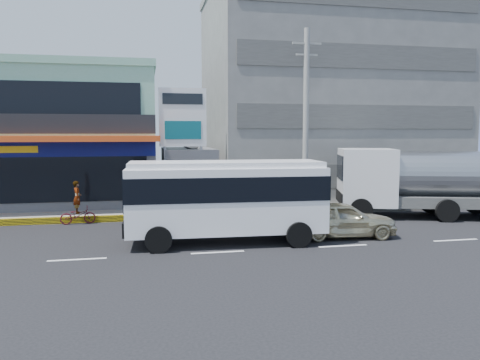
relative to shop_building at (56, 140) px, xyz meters
name	(u,v)px	position (x,y,z in m)	size (l,w,h in m)	color
ground	(218,252)	(8.00, -13.95, -4.00)	(120.00, 120.00, 0.00)	black
sidewalk	(277,206)	(13.00, -4.45, -3.85)	(70.00, 5.00, 0.30)	gray
shop_building	(56,140)	(0.00, 0.00, 0.00)	(12.40, 11.70, 8.00)	#4E4D53
concrete_building	(324,97)	(18.00, 1.05, 3.00)	(16.00, 12.00, 14.00)	gray
gap_structure	(188,177)	(8.00, -1.95, -2.25)	(3.00, 6.00, 3.50)	#4E4D53
satellite_dish	(189,148)	(8.00, -2.95, -0.42)	(1.50, 1.50, 0.15)	slate
billboard	(183,124)	(7.50, -4.75, 0.93)	(2.60, 0.18, 6.90)	gray
utility_pole_near	(306,120)	(14.00, -6.55, 1.15)	(1.60, 0.30, 10.00)	#999993
minibus	(226,194)	(8.58, -12.45, -2.03)	(8.00, 3.05, 3.30)	white
sedan	(341,219)	(13.56, -12.45, -3.22)	(1.84, 4.58, 1.56)	beige
tanker_truck	(421,181)	(19.62, -8.76, -2.06)	(9.52, 5.15, 3.60)	silver
motorcycle_rider	(78,210)	(2.14, -7.15, -3.30)	(1.71, 0.79, 2.12)	#4D0B15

